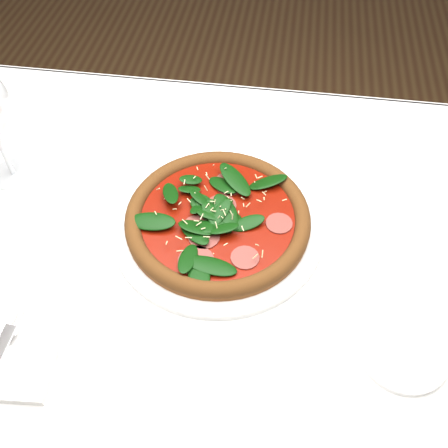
# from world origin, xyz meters

# --- Properties ---
(ground) EXTENTS (6.00, 6.00, 0.00)m
(ground) POSITION_xyz_m (0.00, 0.00, 0.00)
(ground) COLOR brown
(ground) RESTS_ON ground
(dining_table) EXTENTS (1.21, 0.81, 0.75)m
(dining_table) POSITION_xyz_m (0.00, 0.00, 0.65)
(dining_table) COLOR silver
(dining_table) RESTS_ON ground
(plate) EXTENTS (0.35, 0.35, 0.01)m
(plate) POSITION_xyz_m (0.02, 0.01, 0.76)
(plate) COLOR white
(plate) RESTS_ON dining_table
(pizza) EXTENTS (0.34, 0.34, 0.04)m
(pizza) POSITION_xyz_m (0.02, 0.01, 0.78)
(pizza) COLOR brown
(pizza) RESTS_ON plate
(fork) EXTENTS (0.03, 0.17, 0.00)m
(fork) POSITION_xyz_m (-0.24, -0.26, 0.76)
(fork) COLOR silver
(fork) RESTS_ON napkin
(saucer_near) EXTENTS (0.13, 0.13, 0.01)m
(saucer_near) POSITION_xyz_m (0.30, -0.17, 0.76)
(saucer_near) COLOR white
(saucer_near) RESTS_ON dining_table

